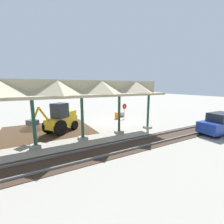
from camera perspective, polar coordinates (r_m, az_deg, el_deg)
name	(u,v)px	position (r m, az deg, el deg)	size (l,w,h in m)	color
ground_plane	(115,122)	(18.90, 1.14, -3.66)	(120.00, 120.00, 0.00)	gray
dirt_work_zone	(48,130)	(16.67, -23.29, -6.34)	(8.48, 7.00, 0.01)	#42301E
platform_canopy	(58,90)	(11.91, -19.91, 8.02)	(19.01, 3.20, 4.90)	#9E998E
rail_tracks	(157,139)	(13.38, 16.91, -9.78)	(60.00, 2.58, 0.15)	slate
stop_sign	(124,108)	(20.76, 4.76, 1.61)	(0.75, 0.17, 2.03)	gray
backhoe	(61,119)	(15.34, -18.98, -2.55)	(4.73, 3.96, 2.82)	yellow
dirt_mound	(34,129)	(17.71, -27.66, -5.76)	(5.40, 5.40, 1.45)	#42301E
concrete_pipe	(120,114)	(21.75, 2.91, -0.91)	(1.28, 0.96, 0.70)	#9E9384
distant_parked_car	(220,124)	(17.16, 35.80, -3.61)	(4.27, 1.91, 1.98)	navy
traffic_barrel	(117,115)	(20.42, 1.80, -1.34)	(0.56, 0.56, 0.90)	orange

